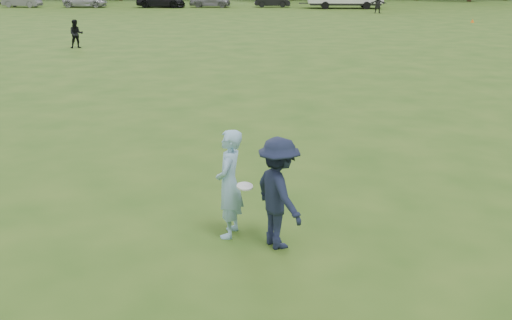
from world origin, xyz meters
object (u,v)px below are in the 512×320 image
object	(u,v)px
thrower	(229,184)
car_f	(272,1)
defender	(279,193)
field_cone	(473,21)
car_b	(22,1)
player_far_d	(378,4)
player_far_a	(76,34)
car_e	(210,0)
car_c	(85,1)
car_d	(161,0)

from	to	relation	value
thrower	car_f	size ratio (longest dim) A/B	0.47
defender	field_cone	size ratio (longest dim) A/B	6.19
defender	car_b	xyz separation A→B (m)	(-29.05, 59.04, -0.23)
field_cone	player_far_d	bearing A→B (deg)	121.97
player_far_a	car_e	xyz separation A→B (m)	(3.53, 35.27, -0.01)
player_far_a	car_e	distance (m)	35.45
defender	field_cone	distance (m)	44.60
car_b	car_f	xyz separation A→B (m)	(28.04, 1.26, -0.05)
thrower	car_c	xyz separation A→B (m)	(-21.10, 58.94, -0.27)
car_c	thrower	bearing A→B (deg)	-162.54
car_f	car_e	bearing A→B (deg)	88.85
defender	car_b	size ratio (longest dim) A/B	0.44
thrower	player_far_d	distance (m)	52.37
field_cone	car_b	bearing A→B (deg)	158.86
player_far_a	car_b	world-z (taller)	player_far_a
car_b	car_c	distance (m)	7.12
player_far_a	car_e	world-z (taller)	player_far_a
defender	car_c	xyz separation A→B (m)	(-21.93, 59.31, -0.26)
car_e	car_f	distance (m)	6.96
car_c	car_e	distance (m)	13.99
defender	car_e	world-z (taller)	defender
defender	car_b	world-z (taller)	defender
player_far_d	car_e	xyz separation A→B (m)	(-17.41, 8.15, -0.11)
car_c	field_cone	size ratio (longest dim) A/B	16.03
field_cone	car_d	bearing A→B (deg)	149.13
player_far_d	car_d	bearing A→B (deg)	162.08
car_e	car_c	bearing A→B (deg)	95.86
player_far_a	car_b	distance (m)	38.65
car_f	car_c	bearing A→B (deg)	88.10
car_e	car_b	bearing A→B (deg)	95.81
thrower	car_f	distance (m)	59.92
player_far_d	car_c	size ratio (longest dim) A/B	0.37
defender	car_b	distance (m)	65.80
car_b	field_cone	world-z (taller)	car_b
car_b	car_d	bearing A→B (deg)	-84.81
thrower	field_cone	bearing A→B (deg)	168.06
defender	car_e	size ratio (longest dim) A/B	0.41
thrower	player_far_a	bearing A→B (deg)	-146.45
car_d	car_f	xyz separation A→B (m)	(12.38, 1.17, -0.13)
car_d	car_e	bearing A→B (deg)	-78.77
player_far_d	field_cone	distance (m)	11.79
thrower	defender	xyz separation A→B (m)	(0.84, -0.37, -0.01)
player_far_d	car_e	bearing A→B (deg)	154.92
car_f	field_cone	xyz separation A→B (m)	(16.70, -18.56, -0.50)
car_c	car_e	world-z (taller)	car_e
car_e	car_f	xyz separation A→B (m)	(6.94, 0.42, -0.12)
car_b	player_far_a	bearing A→B (deg)	-148.08
player_far_d	car_b	world-z (taller)	player_far_d
thrower	car_d	bearing A→B (deg)	-158.10
car_d	field_cone	xyz separation A→B (m)	(29.08, -17.38, -0.64)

